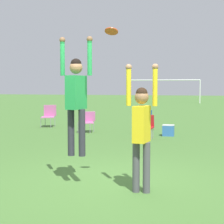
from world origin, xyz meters
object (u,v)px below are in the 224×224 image
person_jumping (76,93)px  camping_chair_0 (144,120)px  frisbee (111,31)px  camping_chair_3 (147,125)px  person_defending (142,125)px  camping_chair_1 (49,114)px  cooler_box (168,130)px  camping_chair_2 (87,120)px

person_jumping → camping_chair_0: 7.61m
frisbee → camping_chair_3: size_ratio=0.29×
person_defending → camping_chair_1: (-5.42, 8.71, -0.59)m
camping_chair_1 → person_defending: bearing=101.5°
frisbee → cooler_box: bearing=87.4°
person_jumping → camping_chair_3: 6.23m
person_defending → cooler_box: (-0.21, 7.09, -0.93)m
camping_chair_0 → camping_chair_1: size_ratio=0.91×
person_jumping → camping_chair_2: size_ratio=2.70×
camping_chair_1 → camping_chair_2: camping_chair_1 is taller
frisbee → person_jumping: bearing=172.5°
camping_chair_1 → camping_chair_2: bearing=127.5°
person_defending → frisbee: (-0.53, 0.09, 1.55)m
person_jumping → cooler_box: person_jumping is taller
person_jumping → camping_chair_1: (-4.23, 8.53, -1.09)m
frisbee → camping_chair_0: frisbee is taller
camping_chair_0 → person_defending: bearing=89.1°
frisbee → cooler_box: (0.32, 7.00, -2.47)m
cooler_box → frisbee: bearing=-92.6°
person_defending → camping_chair_3: (-0.85, 6.29, -0.67)m
frisbee → camping_chair_0: bearing=94.8°
frisbee → camping_chair_2: (-2.78, 7.29, -2.22)m
camping_chair_0 → camping_chair_3: size_ratio=1.08×
camping_chair_0 → camping_chair_1: camping_chair_1 is taller
camping_chair_0 → camping_chair_3: (0.31, -1.42, -0.03)m
camping_chair_1 → camping_chair_3: camping_chair_1 is taller
frisbee → camping_chair_3: (-0.32, 6.19, -2.22)m
person_jumping → camping_chair_0: person_jumping is taller
camping_chair_0 → cooler_box: bearing=137.5°
camping_chair_0 → camping_chair_3: 1.45m
camping_chair_0 → camping_chair_2: (-2.14, -0.32, -0.03)m
camping_chair_0 → camping_chair_2: camping_chair_0 is taller
person_jumping → frisbee: (0.66, -0.09, 1.04)m
person_defending → camping_chair_0: size_ratio=2.50×
camping_chair_0 → camping_chair_3: camping_chair_0 is taller
camping_chair_0 → cooler_box: (0.95, -0.62, -0.28)m
person_jumping → camping_chair_1: person_jumping is taller
person_jumping → cooler_box: (0.98, 6.91, -1.44)m
person_jumping → frisbee: bearing=-88.9°
person_jumping → cooler_box: size_ratio=5.19×
person_defending → camping_chair_1: size_ratio=2.27×
camping_chair_1 → camping_chair_0: bearing=146.3°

